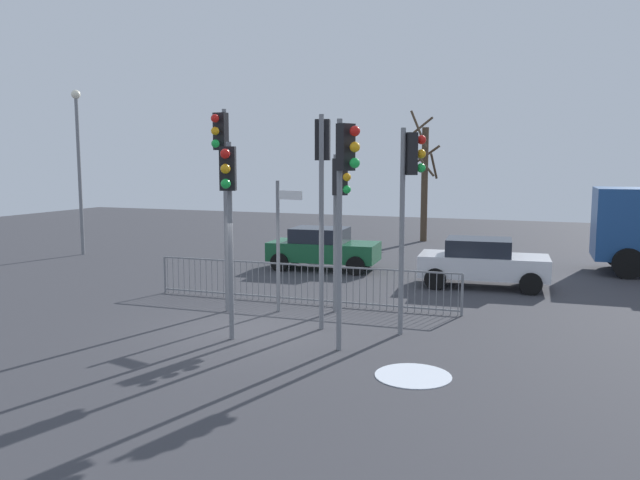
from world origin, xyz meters
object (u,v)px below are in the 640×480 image
car_green_near (323,248)px  traffic_light_rear_left (222,165)px  street_lamp (79,155)px  direction_sign_post (280,239)px  traffic_light_foreground_right (228,196)px  traffic_light_mid_right (409,184)px  bare_tree_left (424,179)px  traffic_light_mid_left (322,174)px  traffic_light_foreground_left (345,183)px  car_white_trailing (482,262)px  traffic_light_rear_right (340,198)px

car_green_near → traffic_light_rear_left: bearing=-94.8°
street_lamp → direction_sign_post: bearing=-27.4°
traffic_light_rear_left → traffic_light_foreground_right: (1.42, -2.22, -0.62)m
traffic_light_foreground_right → street_lamp: size_ratio=0.63×
traffic_light_mid_right → bare_tree_left: bare_tree_left is taller
traffic_light_mid_left → traffic_light_foreground_right: 2.28m
traffic_light_rear_left → street_lamp: street_lamp is taller
traffic_light_mid_right → traffic_light_foreground_right: size_ratio=1.07×
traffic_light_foreground_left → car_green_near: (-3.90, 8.95, -2.61)m
direction_sign_post → bare_tree_left: bare_tree_left is taller
traffic_light_mid_right → car_white_trailing: bearing=136.4°
traffic_light_mid_right → traffic_light_foreground_left: bearing=-61.3°
traffic_light_rear_left → traffic_light_foreground_right: traffic_light_rear_left is taller
traffic_light_rear_left → traffic_light_foreground_left: bearing=154.4°
traffic_light_rear_right → bare_tree_left: size_ratio=0.64×
traffic_light_rear_left → car_white_trailing: bearing=-132.4°
street_lamp → traffic_light_foreground_left: bearing=-31.2°
traffic_light_foreground_left → traffic_light_mid_right: (0.85, 1.76, -0.08)m
traffic_light_rear_right → car_white_trailing: size_ratio=1.01×
direction_sign_post → car_green_near: direction_sign_post is taller
traffic_light_rear_left → bare_tree_left: bare_tree_left is taller
traffic_light_rear_right → traffic_light_mid_left: (0.12, -1.49, 0.62)m
direction_sign_post → car_green_near: size_ratio=0.84×
street_lamp → traffic_light_rear_right: bearing=-23.2°
bare_tree_left → traffic_light_foreground_left: bearing=-82.8°
direction_sign_post → street_lamp: size_ratio=0.50×
car_white_trailing → bare_tree_left: bearing=106.1°
traffic_light_mid_right → bare_tree_left: bearing=155.5°
direction_sign_post → bare_tree_left: size_ratio=0.54×
traffic_light_foreground_left → street_lamp: bearing=-94.7°
car_green_near → bare_tree_left: 9.55m
car_green_near → car_white_trailing: (5.64, -1.17, 0.00)m
traffic_light_foreground_right → car_white_trailing: 9.29m
car_green_near → bare_tree_left: (1.63, 9.15, 2.21)m
traffic_light_foreground_left → traffic_light_mid_left: bearing=-119.3°
traffic_light_rear_left → street_lamp: 12.37m
bare_tree_left → traffic_light_foreground_right: bearing=-90.7°
traffic_light_foreground_right → direction_sign_post: 3.02m
traffic_light_mid_right → car_white_trailing: size_ratio=1.14×
traffic_light_mid_right → traffic_light_foreground_right: bearing=-95.4°
car_green_near → traffic_light_rear_right: bearing=-70.1°
direction_sign_post → car_white_trailing: direction_sign_post is taller
car_white_trailing → street_lamp: size_ratio=0.59×
traffic_light_mid_right → street_lamp: 16.72m
traffic_light_mid_right → bare_tree_left: size_ratio=0.73×
traffic_light_mid_right → direction_sign_post: 3.84m
traffic_light_rear_right → traffic_light_rear_left: bearing=-41.2°
traffic_light_foreground_left → bare_tree_left: bare_tree_left is taller
traffic_light_rear_left → direction_sign_post: size_ratio=1.53×
traffic_light_rear_right → traffic_light_mid_left: bearing=33.2°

